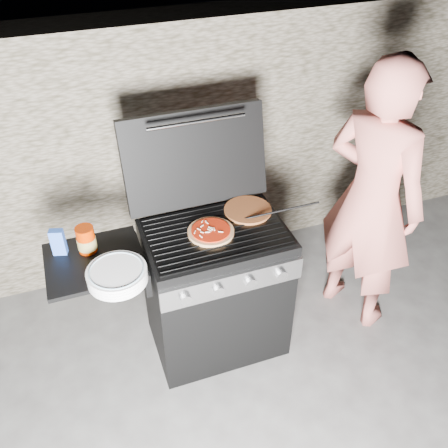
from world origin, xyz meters
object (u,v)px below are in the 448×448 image
object	(u,v)px
gas_grill	(177,300)
person	(371,200)
sauce_jar	(86,239)
pizza_topped	(211,231)

from	to	relation	value
gas_grill	person	distance (m)	1.32
sauce_jar	person	bearing A→B (deg)	-3.71
pizza_topped	person	world-z (taller)	person
gas_grill	sauce_jar	bearing A→B (deg)	169.03
pizza_topped	sauce_jar	size ratio (longest dim) A/B	1.71
pizza_topped	person	size ratio (longest dim) A/B	0.14
pizza_topped	sauce_jar	bearing A→B (deg)	172.20
gas_grill	person	world-z (taller)	person
gas_grill	sauce_jar	xyz separation A→B (m)	(-0.44, 0.08, 0.52)
gas_grill	pizza_topped	world-z (taller)	pizza_topped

